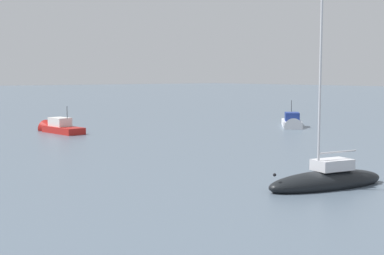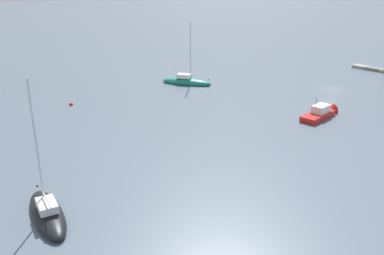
% 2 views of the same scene
% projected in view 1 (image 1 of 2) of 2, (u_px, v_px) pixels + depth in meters
% --- Properties ---
extents(sailboat_black_near, '(7.91, 3.56, 11.04)m').
position_uv_depth(sailboat_black_near, '(327.00, 180.00, 29.90)').
color(sailboat_black_near, black).
rests_on(sailboat_black_near, ground_plane).
extents(motorboat_white_near, '(6.40, 6.42, 3.90)m').
position_uv_depth(motorboat_white_near, '(292.00, 124.00, 64.26)').
color(motorboat_white_near, silver).
rests_on(motorboat_white_near, ground_plane).
extents(motorboat_red_mid, '(2.69, 6.73, 3.68)m').
position_uv_depth(motorboat_red_mid, '(58.00, 129.00, 58.46)').
color(motorboat_red_mid, red).
rests_on(motorboat_red_mid, ground_plane).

